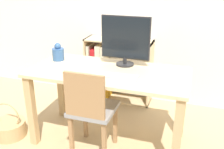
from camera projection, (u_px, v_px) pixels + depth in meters
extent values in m
plane|color=tan|center=(109.00, 139.00, 2.75)|extent=(10.00, 10.00, 0.00)
cube|color=silver|center=(137.00, 0.00, 3.22)|extent=(8.00, 0.05, 2.60)
cube|color=#D8BC8C|center=(109.00, 72.00, 2.47)|extent=(1.50, 0.71, 0.03)
cube|color=tan|center=(32.00, 111.00, 2.55)|extent=(0.07, 0.07, 0.74)
cube|color=tan|center=(177.00, 138.00, 2.15)|extent=(0.07, 0.07, 0.74)
cube|color=tan|center=(61.00, 87.00, 3.08)|extent=(0.07, 0.07, 0.74)
cube|color=tan|center=(183.00, 105.00, 2.67)|extent=(0.07, 0.07, 0.74)
cylinder|color=#232326|center=(125.00, 64.00, 2.61)|extent=(0.18, 0.18, 0.02)
cylinder|color=#232326|center=(125.00, 60.00, 2.60)|extent=(0.04, 0.04, 0.06)
cube|color=#232326|center=(126.00, 38.00, 2.52)|extent=(0.48, 0.02, 0.42)
cube|color=black|center=(125.00, 38.00, 2.51)|extent=(0.46, 0.03, 0.39)
cube|color=#B2B2B7|center=(115.00, 76.00, 2.32)|extent=(0.41, 0.11, 0.02)
cylinder|color=#33598C|center=(58.00, 54.00, 2.73)|extent=(0.12, 0.12, 0.13)
sphere|color=#33598C|center=(58.00, 46.00, 2.70)|extent=(0.07, 0.07, 0.07)
cube|color=gray|center=(93.00, 109.00, 2.43)|extent=(0.40, 0.40, 0.04)
cube|color=#9E754C|center=(84.00, 96.00, 2.19)|extent=(0.36, 0.03, 0.40)
cube|color=#9E754C|center=(71.00, 136.00, 2.42)|extent=(0.04, 0.04, 0.43)
cube|color=#9E754C|center=(104.00, 143.00, 2.33)|extent=(0.04, 0.04, 0.43)
cube|color=#9E754C|center=(85.00, 119.00, 2.71)|extent=(0.04, 0.04, 0.43)
cube|color=#9E754C|center=(115.00, 124.00, 2.61)|extent=(0.04, 0.04, 0.43)
cube|color=#D8BC8C|center=(89.00, 67.00, 3.57)|extent=(0.02, 0.28, 0.83)
cube|color=#D8BC8C|center=(150.00, 74.00, 3.32)|extent=(0.02, 0.28, 0.83)
cube|color=#D8BC8C|center=(118.00, 98.00, 3.60)|extent=(0.87, 0.28, 0.02)
cube|color=#D8BC8C|center=(119.00, 41.00, 3.29)|extent=(0.87, 0.28, 0.02)
cube|color=#D8BC8C|center=(118.00, 71.00, 3.44)|extent=(0.83, 0.28, 0.02)
cube|color=navy|center=(93.00, 83.00, 3.64)|extent=(0.06, 0.24, 0.33)
cube|color=black|center=(97.00, 83.00, 3.62)|extent=(0.05, 0.24, 0.36)
cube|color=navy|center=(101.00, 84.00, 3.60)|extent=(0.04, 0.24, 0.33)
cube|color=red|center=(105.00, 87.00, 3.60)|extent=(0.05, 0.24, 0.27)
cube|color=orange|center=(108.00, 88.00, 3.59)|extent=(0.04, 0.24, 0.26)
cube|color=beige|center=(91.00, 56.00, 3.50)|extent=(0.04, 0.24, 0.31)
cube|color=red|center=(95.00, 58.00, 3.48)|extent=(0.06, 0.24, 0.27)
cube|color=beige|center=(100.00, 56.00, 3.45)|extent=(0.07, 0.24, 0.32)
cube|color=beige|center=(105.00, 57.00, 3.44)|extent=(0.04, 0.24, 0.31)
cylinder|color=tan|center=(10.00, 129.00, 2.78)|extent=(0.33, 0.33, 0.16)
torus|color=tan|center=(8.00, 115.00, 2.72)|extent=(0.28, 0.02, 0.28)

